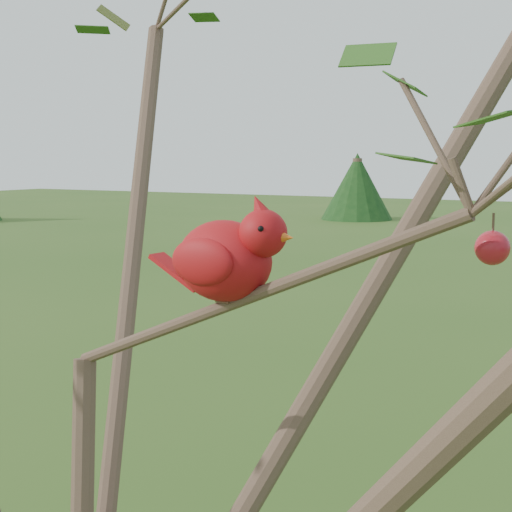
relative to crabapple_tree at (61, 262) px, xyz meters
The scene contains 2 objects.
crabapple_tree is the anchor object (origin of this frame).
cardinal 0.23m from the crabapple_tree, 26.87° to the left, with size 0.23×0.12×0.16m.
Camera 1 is at (0.76, -0.80, 2.26)m, focal length 55.00 mm.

